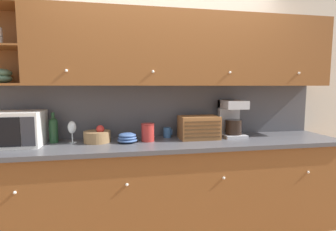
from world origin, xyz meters
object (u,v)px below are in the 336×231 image
wine_bottle (53,129)px  wine_glass (72,128)px  fruit_basket (97,136)px  coffee_maker (232,118)px  bread_box (199,127)px  bowl_stack_on_counter (127,138)px  microwave (13,129)px  storage_canister (148,132)px  mug (168,132)px

wine_bottle → wine_glass: wine_bottle is taller
fruit_basket → coffee_maker: coffee_maker is taller
bread_box → wine_bottle: bearing=176.8°
wine_bottle → bowl_stack_on_counter: wine_bottle is taller
microwave → coffee_maker: size_ratio=1.28×
fruit_basket → bread_box: size_ratio=0.64×
fruit_basket → storage_canister: size_ratio=1.45×
storage_canister → bowl_stack_on_counter: bearing=-173.9°
microwave → fruit_basket: 0.73m
wine_glass → bowl_stack_on_counter: (0.51, -0.09, -0.10)m
wine_glass → bowl_stack_on_counter: 0.53m
microwave → bread_box: microwave is taller
mug → wine_bottle: bearing=-177.6°
bowl_stack_on_counter → wine_bottle: bearing=169.5°
wine_bottle → fruit_basket: (0.41, -0.06, -0.07)m
bowl_stack_on_counter → storage_canister: storage_canister is taller
fruit_basket → bread_box: 1.01m
microwave → bread_box: 1.73m
wine_bottle → mug: wine_bottle is taller
mug → coffee_maker: 0.70m
microwave → storage_canister: 1.20m
microwave → fruit_basket: microwave is taller
wine_bottle → storage_canister: 0.89m
wine_glass → coffee_maker: 1.62m
mug → storage_canister: bearing=-145.6°
mug → bread_box: bread_box is taller
storage_canister → bread_box: bearing=3.1°
mug → coffee_maker: coffee_maker is taller
fruit_basket → storage_canister: (0.48, -0.05, 0.03)m
wine_bottle → fruit_basket: 0.42m
wine_bottle → coffee_maker: size_ratio=0.75×
bread_box → storage_canister: bearing=-176.9°
fruit_basket → microwave: bearing=-177.9°
storage_canister → wine_bottle: bearing=173.1°
microwave → bread_box: size_ratio=1.25×
wine_glass → storage_canister: size_ratio=1.19×
wine_glass → bread_box: bearing=-1.7°
wine_bottle → bowl_stack_on_counter: 0.70m
fruit_basket → coffee_maker: (1.39, 0.04, 0.14)m
storage_canister → mug: (0.23, 0.15, -0.04)m
wine_glass → bowl_stack_on_counter: bearing=-9.6°
wine_glass → fruit_basket: wine_glass is taller
wine_bottle → bowl_stack_on_counter: size_ratio=1.52×
mug → fruit_basket: bearing=-171.5°
wine_bottle → wine_glass: 0.18m
storage_canister → bread_box: size_ratio=0.44×
wine_glass → coffee_maker: (1.62, 0.03, 0.06)m
wine_bottle → coffee_maker: (1.80, -0.01, 0.07)m
fruit_basket → mug: bearing=8.5°
storage_canister → coffee_maker: (0.91, 0.09, 0.11)m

